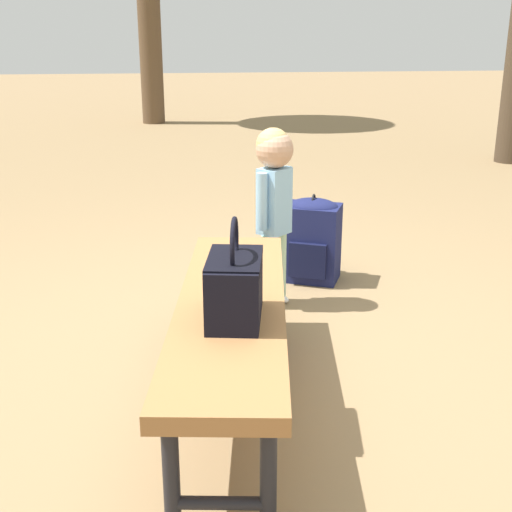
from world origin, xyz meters
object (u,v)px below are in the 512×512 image
object	(u,v)px
backpack_large	(312,238)
park_bench	(231,314)
handbag	(235,285)
child_standing	(274,190)
backpack_small	(243,318)

from	to	relation	value
backpack_large	park_bench	bearing A→B (deg)	156.37
park_bench	handbag	world-z (taller)	handbag
child_standing	backpack_small	distance (m)	0.76
park_bench	backpack_small	bearing A→B (deg)	-11.74
child_standing	backpack_small	bearing A→B (deg)	158.79
handbag	backpack_small	world-z (taller)	handbag
child_standing	park_bench	bearing A→B (deg)	162.82
handbag	backpack_large	xyz separation A→B (m)	(1.52, -0.59, -0.32)
park_bench	backpack_small	size ratio (longest dim) A/B	4.52
child_standing	backpack_small	size ratio (longest dim) A/B	2.61
handbag	child_standing	xyz separation A→B (m)	(1.17, -0.31, 0.05)
child_standing	backpack_large	bearing A→B (deg)	-38.97
child_standing	backpack_small	world-z (taller)	child_standing
backpack_large	backpack_small	xyz separation A→B (m)	(-0.91, 0.50, -0.08)
handbag	child_standing	distance (m)	1.21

